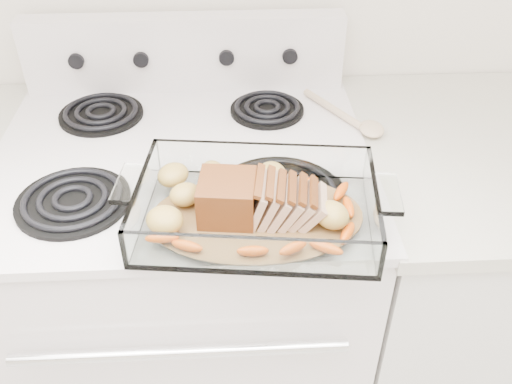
{
  "coord_description": "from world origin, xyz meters",
  "views": [
    {
      "loc": [
        0.1,
        0.66,
        1.6
      ],
      "look_at": [
        0.14,
        1.44,
        0.99
      ],
      "focal_mm": 40.0,
      "sensor_mm": 36.0,
      "label": 1
    }
  ],
  "objects_px": {
    "baking_dish": "(257,212)",
    "pork_roast": "(249,201)",
    "electric_range": "(196,299)",
    "counter_right": "(449,293)"
  },
  "relations": [
    {
      "from": "baking_dish",
      "to": "pork_roast",
      "type": "height_order",
      "value": "pork_roast"
    },
    {
      "from": "electric_range",
      "to": "counter_right",
      "type": "distance_m",
      "value": 0.67
    },
    {
      "from": "baking_dish",
      "to": "pork_roast",
      "type": "relative_size",
      "value": 1.86
    },
    {
      "from": "electric_range",
      "to": "counter_right",
      "type": "height_order",
      "value": "electric_range"
    },
    {
      "from": "electric_range",
      "to": "counter_right",
      "type": "bearing_deg",
      "value": -0.1
    },
    {
      "from": "pork_roast",
      "to": "electric_range",
      "type": "bearing_deg",
      "value": 98.26
    },
    {
      "from": "counter_right",
      "to": "electric_range",
      "type": "bearing_deg",
      "value": 179.9
    },
    {
      "from": "counter_right",
      "to": "pork_roast",
      "type": "distance_m",
      "value": 0.78
    },
    {
      "from": "electric_range",
      "to": "pork_roast",
      "type": "distance_m",
      "value": 0.58
    },
    {
      "from": "counter_right",
      "to": "pork_roast",
      "type": "relative_size",
      "value": 4.28
    }
  ]
}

